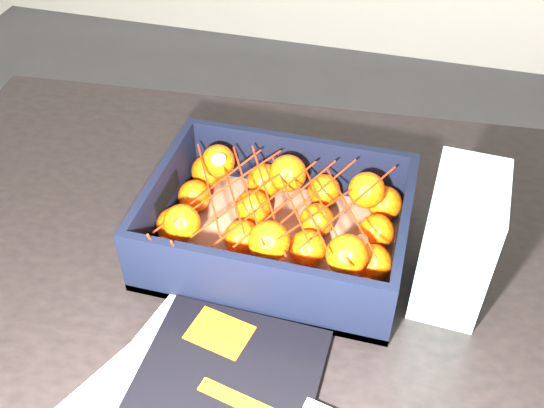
% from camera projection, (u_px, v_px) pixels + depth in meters
% --- Properties ---
extents(ground, '(3.50, 3.50, 0.00)m').
position_uv_depth(ground, '(246.00, 382.00, 1.61)').
color(ground, '#3B3B3D').
rests_on(ground, ground).
extents(table, '(1.26, 0.89, 0.75)m').
position_uv_depth(table, '(272.00, 305.00, 0.97)').
color(table, black).
rests_on(table, ground).
extents(magazine_stack, '(0.35, 0.34, 0.02)m').
position_uv_depth(magazine_stack, '(192.00, 406.00, 0.73)').
color(magazine_stack, silver).
rests_on(magazine_stack, table).
extents(produce_crate, '(0.35, 0.27, 0.11)m').
position_uv_depth(produce_crate, '(277.00, 230.00, 0.90)').
color(produce_crate, brown).
rests_on(produce_crate, table).
extents(clementine_heap, '(0.33, 0.24, 0.10)m').
position_uv_depth(clementine_heap, '(277.00, 221.00, 0.89)').
color(clementine_heap, '#FB4505').
rests_on(clementine_heap, produce_crate).
extents(mesh_net, '(0.29, 0.23, 0.09)m').
position_uv_depth(mesh_net, '(271.00, 202.00, 0.86)').
color(mesh_net, red).
rests_on(mesh_net, clementine_heap).
extents(retail_carton, '(0.09, 0.13, 0.19)m').
position_uv_depth(retail_carton, '(458.00, 242.00, 0.80)').
color(retail_carton, white).
rests_on(retail_carton, table).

